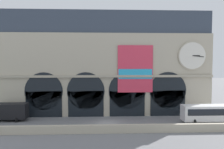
% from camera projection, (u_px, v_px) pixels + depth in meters
% --- Properties ---
extents(ground_plane, '(200.00, 200.00, 0.00)m').
position_uv_depth(ground_plane, '(107.00, 124.00, 38.75)').
color(ground_plane, slate).
extents(quay_parapet_wall, '(90.00, 0.70, 1.24)m').
position_uv_depth(quay_parapet_wall, '(108.00, 129.00, 33.63)').
color(quay_parapet_wall, '#B2A891').
rests_on(quay_parapet_wall, ground).
extents(station_building, '(41.35, 5.60, 20.51)m').
position_uv_depth(station_building, '(107.00, 65.00, 45.72)').
color(station_building, '#B2A891').
rests_on(station_building, ground).
extents(box_truck_west, '(7.50, 2.91, 3.12)m').
position_uv_depth(box_truck_west, '(6.00, 111.00, 40.42)').
color(box_truck_west, white).
rests_on(box_truck_west, ground).
extents(bus_east, '(11.00, 3.25, 3.10)m').
position_uv_depth(bus_east, '(214.00, 113.00, 39.02)').
color(bus_east, white).
rests_on(bus_east, ground).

